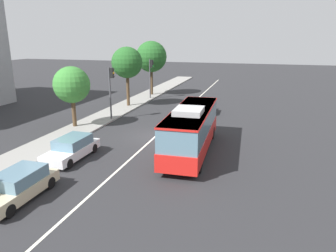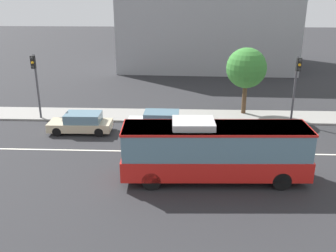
% 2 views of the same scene
% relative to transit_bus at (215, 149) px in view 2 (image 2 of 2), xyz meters
% --- Properties ---
extents(ground_plane, '(160.00, 160.00, 0.00)m').
position_rel_transit_bus_xyz_m(ground_plane, '(2.65, 3.62, -1.81)').
color(ground_plane, '#28282B').
extents(sidewalk_kerb, '(80.00, 3.13, 0.14)m').
position_rel_transit_bus_xyz_m(sidewalk_kerb, '(2.65, 10.75, -1.74)').
color(sidewalk_kerb, gray).
rests_on(sidewalk_kerb, ground_plane).
extents(lane_centre_line, '(76.00, 0.16, 0.01)m').
position_rel_transit_bus_xyz_m(lane_centre_line, '(2.65, 3.62, -1.80)').
color(lane_centre_line, silver).
rests_on(lane_centre_line, ground_plane).
extents(transit_bus, '(10.09, 2.91, 3.46)m').
position_rel_transit_bus_xyz_m(transit_bus, '(0.00, 0.00, 0.00)').
color(transit_bus, red).
rests_on(transit_bus, ground_plane).
extents(sedan_white, '(4.53, 1.88, 1.46)m').
position_rel_transit_bus_xyz_m(sedan_white, '(-3.47, 7.45, -1.09)').
color(sedan_white, white).
rests_on(sedan_white, ground_plane).
extents(sedan_beige, '(4.52, 1.86, 1.46)m').
position_rel_transit_bus_xyz_m(sedan_beige, '(-9.10, 6.88, -1.09)').
color(sedan_beige, '#C6B793').
rests_on(sedan_beige, ground_plane).
extents(traffic_light_near_corner, '(0.34, 0.62, 5.20)m').
position_rel_transit_bus_xyz_m(traffic_light_near_corner, '(6.66, 9.43, 1.75)').
color(traffic_light_near_corner, '#47474C').
rests_on(traffic_light_near_corner, ground_plane).
extents(traffic_light_mid_block, '(0.32, 0.62, 5.20)m').
position_rel_transit_bus_xyz_m(traffic_light_mid_block, '(-13.12, 9.48, 1.75)').
color(traffic_light_mid_block, '#47474C').
rests_on(traffic_light_mid_block, ground_plane).
extents(street_tree_kerbside_centre, '(3.22, 3.22, 5.52)m').
position_rel_transit_bus_xyz_m(street_tree_kerbside_centre, '(3.24, 11.54, 2.07)').
color(street_tree_kerbside_centre, '#4C3823').
rests_on(street_tree_kerbside_centre, ground_plane).
extents(office_block_background, '(21.96, 15.63, 13.60)m').
position_rel_transit_bus_xyz_m(office_block_background, '(1.13, 33.16, 4.99)').
color(office_block_background, '#939399').
rests_on(office_block_background, ground_plane).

